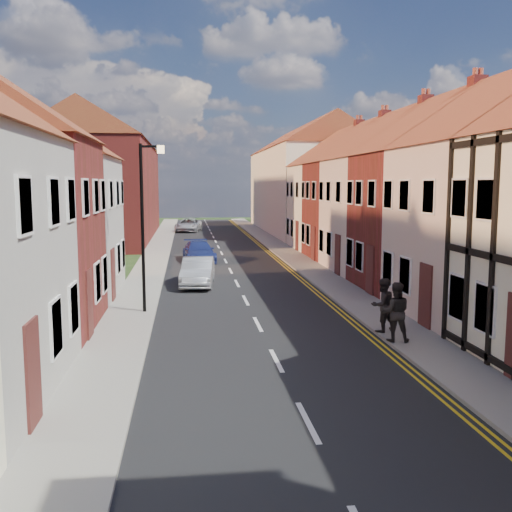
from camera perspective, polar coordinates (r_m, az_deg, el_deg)
road at (r=31.05m, az=-2.56°, el=-1.50°), size 7.00×90.00×0.02m
pavement_left at (r=31.03m, az=-10.69°, el=-1.53°), size 1.80×90.00×0.12m
pavement_right at (r=31.68m, az=5.40°, el=-1.26°), size 1.80×90.00×0.12m
cottage_r_cream_mid at (r=26.76m, az=18.93°, el=6.33°), size 8.30×5.20×9.00m
cottage_r_pink at (r=31.71m, az=14.67°, el=6.55°), size 8.30×6.00×9.00m
cottage_r_white_far at (r=36.79m, az=11.57°, el=6.71°), size 8.30×5.20×9.00m
cottage_r_cream_far at (r=41.95m, az=9.22°, el=6.80°), size 8.30×6.00×9.00m
cottage_l_pink at (r=25.43m, az=-22.98°, el=5.88°), size 8.30×6.30×8.80m
block_right_far at (r=56.81m, az=4.92°, el=7.78°), size 8.30×24.20×10.50m
block_left_far at (r=51.09m, az=-14.92°, el=7.63°), size 8.30×24.20×10.50m
lamppost at (r=20.69m, az=-11.07°, el=3.83°), size 0.88×0.15×6.00m
car_mid at (r=26.65m, az=-5.84°, el=-1.58°), size 1.74×4.09×1.31m
car_far at (r=34.86m, az=-5.72°, el=0.44°), size 2.14×4.43×1.24m
car_distant at (r=57.05m, az=-6.76°, el=3.09°), size 2.96×5.03×1.31m
pedestrian_right at (r=18.26m, az=12.54°, el=-4.81°), size 0.99×0.88×1.69m
pedestrian_right_b at (r=17.23m, az=13.78°, el=-5.44°), size 0.99×0.86×1.76m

